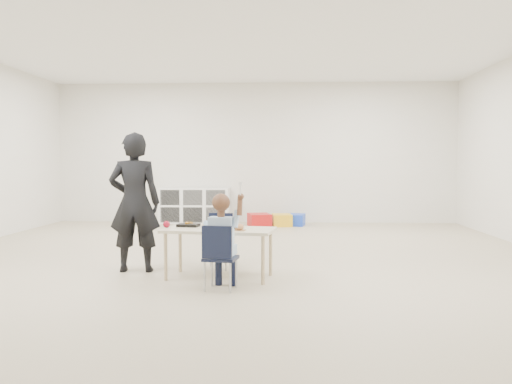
{
  "coord_description": "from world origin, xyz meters",
  "views": [
    {
      "loc": [
        0.57,
        -6.39,
        1.18
      ],
      "look_at": [
        0.25,
        -0.05,
        0.85
      ],
      "focal_mm": 38.0,
      "sensor_mm": 36.0,
      "label": 1
    }
  ],
  "objects_px": {
    "cubby_shelf": "(194,206)",
    "adult": "(134,202)",
    "table": "(219,253)",
    "chair_near": "(221,257)",
    "child": "(221,238)"
  },
  "relations": [
    {
      "from": "cubby_shelf",
      "to": "adult",
      "type": "relative_size",
      "value": 0.92
    },
    {
      "from": "table",
      "to": "chair_near",
      "type": "relative_size",
      "value": 1.93
    },
    {
      "from": "table",
      "to": "child",
      "type": "distance_m",
      "value": 0.57
    },
    {
      "from": "adult",
      "to": "child",
      "type": "bearing_deg",
      "value": 136.22
    },
    {
      "from": "cubby_shelf",
      "to": "adult",
      "type": "bearing_deg",
      "value": -88.29
    },
    {
      "from": "table",
      "to": "adult",
      "type": "relative_size",
      "value": 0.78
    },
    {
      "from": "table",
      "to": "adult",
      "type": "bearing_deg",
      "value": 171.41
    },
    {
      "from": "adult",
      "to": "cubby_shelf",
      "type": "bearing_deg",
      "value": -94.04
    },
    {
      "from": "chair_near",
      "to": "cubby_shelf",
      "type": "bearing_deg",
      "value": 110.24
    },
    {
      "from": "table",
      "to": "cubby_shelf",
      "type": "height_order",
      "value": "cubby_shelf"
    },
    {
      "from": "chair_near",
      "to": "adult",
      "type": "relative_size",
      "value": 0.41
    },
    {
      "from": "table",
      "to": "child",
      "type": "xyz_separation_m",
      "value": [
        0.07,
        -0.52,
        0.22
      ]
    },
    {
      "from": "cubby_shelf",
      "to": "child",
      "type": "bearing_deg",
      "value": -78.2
    },
    {
      "from": "adult",
      "to": "chair_near",
      "type": "bearing_deg",
      "value": 136.22
    },
    {
      "from": "cubby_shelf",
      "to": "table",
      "type": "bearing_deg",
      "value": -77.85
    }
  ]
}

